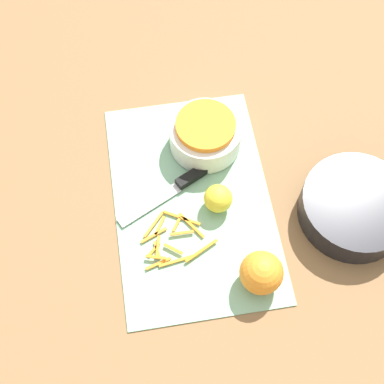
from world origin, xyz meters
TOP-DOWN VIEW (x-y plane):
  - ground_plane at (0.00, 0.00)m, footprint 4.00×4.00m
  - cutting_board at (0.00, 0.00)m, footprint 0.46×0.30m
  - bowl_speckled at (-0.12, 0.05)m, footprint 0.14×0.14m
  - bowl_dark at (0.08, 0.29)m, footprint 0.20×0.20m
  - knife at (-0.04, 0.00)m, footprint 0.13×0.22m
  - orange_left at (0.18, 0.09)m, footprint 0.08×0.08m
  - lemon at (0.02, 0.05)m, footprint 0.05×0.05m
  - peel_pile at (0.08, -0.05)m, footprint 0.11×0.14m

SIDE VIEW (x-z plane):
  - ground_plane at x=0.00m, z-range 0.00..0.00m
  - cutting_board at x=0.00m, z-range 0.00..0.01m
  - peel_pile at x=0.08m, z-range 0.00..0.01m
  - knife at x=-0.04m, z-range 0.00..0.02m
  - bowl_dark at x=0.08m, z-range 0.00..0.06m
  - lemon at x=0.02m, z-range 0.01..0.06m
  - bowl_speckled at x=-0.12m, z-range 0.00..0.08m
  - orange_left at x=0.18m, z-range 0.01..0.08m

